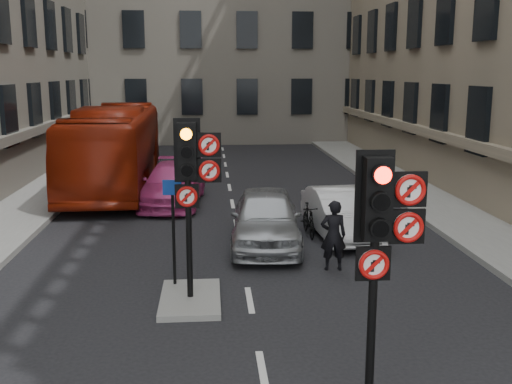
{
  "coord_description": "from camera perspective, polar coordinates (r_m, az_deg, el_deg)",
  "views": [
    {
      "loc": [
        -0.76,
        -6.48,
        4.59
      ],
      "look_at": [
        -0.01,
        3.26,
        2.6
      ],
      "focal_mm": 42.0,
      "sensor_mm": 36.0,
      "label": 1
    }
  ],
  "objects": [
    {
      "name": "car_silver",
      "position": [
        15.86,
        0.96,
        -2.47
      ],
      "size": [
        2.16,
        4.6,
        1.52
      ],
      "primitive_type": "imported",
      "rotation": [
        0.0,
        0.0,
        -0.08
      ],
      "color": "#9A9EA2",
      "rests_on": "ground"
    },
    {
      "name": "pavement_right",
      "position": [
        20.62,
        18.39,
        -1.73
      ],
      "size": [
        3.0,
        50.0,
        0.16
      ],
      "primitive_type": "cube",
      "color": "gray",
      "rests_on": "ground"
    },
    {
      "name": "car_white",
      "position": [
        16.98,
        8.02,
        -1.99
      ],
      "size": [
        1.66,
        4.1,
        1.32
      ],
      "primitive_type": "imported",
      "rotation": [
        0.0,
        0.0,
        0.07
      ],
      "color": "silver",
      "rests_on": "ground"
    },
    {
      "name": "motorcyclist",
      "position": [
        14.04,
        7.38,
        -4.12
      ],
      "size": [
        0.62,
        0.42,
        1.66
      ],
      "primitive_type": "imported",
      "rotation": [
        0.0,
        0.0,
        3.1
      ],
      "color": "black",
      "rests_on": "ground"
    },
    {
      "name": "signal_near",
      "position": [
        8.06,
        11.93,
        -3.17
      ],
      "size": [
        0.91,
        0.4,
        3.58
      ],
      "color": "black",
      "rests_on": "ground"
    },
    {
      "name": "info_sign",
      "position": [
        12.6,
        -7.91,
        -2.42
      ],
      "size": [
        0.39,
        0.14,
        2.26
      ],
      "rotation": [
        0.0,
        0.0,
        -0.13
      ],
      "color": "black",
      "rests_on": "centre_island"
    },
    {
      "name": "motorcycle",
      "position": [
        16.96,
        5.03,
        -2.66
      ],
      "size": [
        0.47,
        1.52,
        0.91
      ],
      "primitive_type": "imported",
      "rotation": [
        0.0,
        0.0,
        0.03
      ],
      "color": "black",
      "rests_on": "ground"
    },
    {
      "name": "bus_red",
      "position": [
        24.46,
        -13.24,
        4.2
      ],
      "size": [
        2.99,
        11.63,
        3.22
      ],
      "primitive_type": "imported",
      "rotation": [
        0.0,
        0.0,
        0.03
      ],
      "color": "maroon",
      "rests_on": "ground"
    },
    {
      "name": "car_pink",
      "position": [
        21.08,
        -7.9,
        0.76
      ],
      "size": [
        2.33,
        4.98,
        1.41
      ],
      "primitive_type": "imported",
      "rotation": [
        0.0,
        0.0,
        -0.08
      ],
      "color": "#C0387F",
      "rests_on": "ground"
    },
    {
      "name": "pavement_left",
      "position": [
        20.08,
        -23.03,
        -2.41
      ],
      "size": [
        3.0,
        50.0,
        0.16
      ],
      "primitive_type": "cube",
      "color": "gray",
      "rests_on": "ground"
    },
    {
      "name": "centre_island",
      "position": [
        12.35,
        -6.26,
        -10.08
      ],
      "size": [
        1.2,
        2.0,
        0.12
      ],
      "primitive_type": "cube",
      "color": "gray",
      "rests_on": "ground"
    },
    {
      "name": "signal_far",
      "position": [
        11.63,
        -6.12,
        2.1
      ],
      "size": [
        0.91,
        0.4,
        3.58
      ],
      "color": "black",
      "rests_on": "centre_island"
    }
  ]
}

